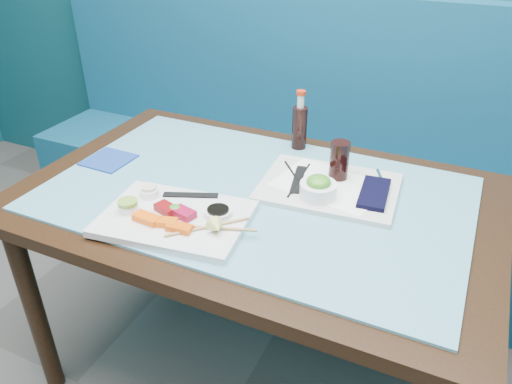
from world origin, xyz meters
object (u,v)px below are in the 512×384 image
at_px(cola_bottle_body, 299,128).
at_px(blue_napkin, 109,160).
at_px(seaweed_bowl, 318,190).
at_px(booth_bench, 331,180).
at_px(sashimi_plate, 175,218).
at_px(cola_glass, 339,160).
at_px(dining_table, 255,218).
at_px(serving_tray, 329,187).

distance_m(cola_bottle_body, blue_napkin, 0.65).
relative_size(seaweed_bowl, blue_napkin, 0.74).
relative_size(booth_bench, blue_napkin, 20.88).
relative_size(cola_bottle_body, blue_napkin, 1.02).
distance_m(sashimi_plate, cola_glass, 0.52).
height_order(booth_bench, dining_table, booth_bench).
bearing_deg(cola_glass, sashimi_plate, -130.21).
xyz_separation_m(sashimi_plate, cola_glass, (0.33, 0.39, 0.06)).
xyz_separation_m(cola_glass, cola_bottle_body, (-0.20, 0.18, -0.00)).
bearing_deg(booth_bench, dining_table, -90.00).
bearing_deg(sashimi_plate, cola_glass, 42.33).
relative_size(sashimi_plate, blue_napkin, 2.70).
height_order(seaweed_bowl, cola_glass, cola_glass).
relative_size(serving_tray, blue_napkin, 2.79).
relative_size(dining_table, serving_tray, 3.50).
xyz_separation_m(booth_bench, blue_napkin, (-0.53, -0.86, 0.39)).
bearing_deg(blue_napkin, cola_bottle_body, 34.20).
bearing_deg(booth_bench, cola_glass, -73.27).
bearing_deg(cola_bottle_body, seaweed_bowl, -60.53).
relative_size(booth_bench, cola_bottle_body, 20.46).
height_order(sashimi_plate, cola_glass, cola_glass).
bearing_deg(blue_napkin, serving_tray, 9.94).
height_order(booth_bench, cola_bottle_body, booth_bench).
bearing_deg(booth_bench, serving_tray, -75.19).
height_order(dining_table, cola_bottle_body, cola_bottle_body).
bearing_deg(seaweed_bowl, sashimi_plate, -139.88).
distance_m(serving_tray, blue_napkin, 0.73).
xyz_separation_m(dining_table, sashimi_plate, (-0.13, -0.23, 0.10)).
distance_m(serving_tray, seaweed_bowl, 0.08).
bearing_deg(dining_table, blue_napkin, -177.89).
height_order(cola_glass, blue_napkin, cola_glass).
height_order(sashimi_plate, cola_bottle_body, cola_bottle_body).
height_order(dining_table, serving_tray, serving_tray).
bearing_deg(dining_table, serving_tray, 28.95).
bearing_deg(sashimi_plate, dining_table, 53.39).
height_order(cola_glass, cola_bottle_body, cola_bottle_body).
height_order(booth_bench, serving_tray, booth_bench).
relative_size(sashimi_plate, serving_tray, 0.97).
bearing_deg(booth_bench, cola_bottle_body, -89.17).
bearing_deg(cola_bottle_body, cola_glass, -42.86).
bearing_deg(dining_table, booth_bench, 90.00).
height_order(sashimi_plate, blue_napkin, sashimi_plate).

